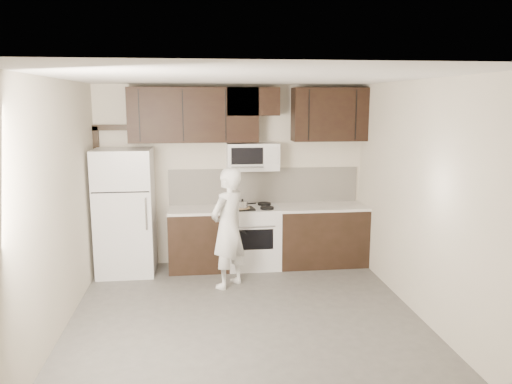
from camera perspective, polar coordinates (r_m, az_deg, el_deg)
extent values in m
plane|color=#53514E|center=(5.80, -1.07, -14.73)|extent=(4.50, 4.50, 0.00)
plane|color=beige|center=(7.57, -2.81, 1.94)|extent=(4.00, 0.00, 4.00)
plane|color=white|center=(5.25, -1.17, 12.99)|extent=(4.50, 4.50, 0.00)
cube|color=black|center=(7.45, -6.55, -5.47)|extent=(0.87, 0.62, 0.87)
cube|color=black|center=(7.67, 7.49, -5.01)|extent=(1.32, 0.62, 0.87)
cube|color=white|center=(7.33, -6.62, -2.05)|extent=(0.87, 0.64, 0.04)
cube|color=white|center=(7.57, 7.57, -1.69)|extent=(1.32, 0.64, 0.04)
cube|color=silver|center=(7.49, -0.28, -5.23)|extent=(0.76, 0.62, 0.89)
cube|color=silver|center=(7.38, -0.28, -1.82)|extent=(0.76, 0.62, 0.02)
cube|color=black|center=(7.18, 0.00, -5.46)|extent=(0.50, 0.01, 0.30)
cylinder|color=silver|center=(7.09, 0.03, -3.98)|extent=(0.55, 0.02, 0.02)
cylinder|color=black|center=(7.21, -1.57, -1.92)|extent=(0.20, 0.20, 0.03)
cylinder|color=black|center=(7.25, 1.27, -1.85)|extent=(0.20, 0.20, 0.03)
cylinder|color=black|center=(7.50, -1.78, -1.43)|extent=(0.20, 0.20, 0.03)
cylinder|color=black|center=(7.54, 0.95, -1.36)|extent=(0.20, 0.20, 0.03)
cube|color=silver|center=(7.64, 0.95, 0.74)|extent=(2.90, 0.02, 0.54)
cube|color=black|center=(7.30, -7.13, 8.73)|extent=(1.85, 0.35, 0.78)
cube|color=black|center=(7.56, 8.38, 8.76)|extent=(1.10, 0.35, 0.78)
cube|color=black|center=(7.34, -0.41, 10.31)|extent=(0.76, 0.35, 0.40)
cube|color=silver|center=(7.37, -0.39, 4.08)|extent=(0.76, 0.38, 0.40)
cube|color=black|center=(7.17, -1.01, 4.13)|extent=(0.46, 0.01, 0.24)
cube|color=silver|center=(7.21, 1.84, 4.17)|extent=(0.18, 0.01, 0.24)
cylinder|color=silver|center=(7.16, -0.99, 2.84)|extent=(0.46, 0.02, 0.02)
cube|color=silver|center=(7.36, -14.72, -2.21)|extent=(0.80, 0.72, 1.80)
cube|color=black|center=(6.94, -15.25, -0.04)|extent=(0.77, 0.01, 0.02)
cylinder|color=silver|center=(6.93, -12.46, -2.46)|extent=(0.03, 0.03, 0.45)
cube|color=black|center=(7.70, -17.47, -0.65)|extent=(0.08, 0.08, 2.10)
cube|color=black|center=(7.55, -16.32, 7.08)|extent=(0.50, 0.08, 0.08)
cylinder|color=silver|center=(7.20, -1.57, -1.54)|extent=(0.17, 0.17, 0.13)
sphere|color=black|center=(7.18, -1.57, -0.93)|extent=(0.03, 0.03, 0.03)
cylinder|color=black|center=(7.23, -0.60, -1.34)|extent=(0.16, 0.05, 0.02)
cube|color=black|center=(7.22, -1.64, -1.94)|extent=(0.39, 0.31, 0.02)
cylinder|color=beige|center=(7.22, -1.64, -1.80)|extent=(0.27, 0.27, 0.02)
imported|color=white|center=(6.61, -3.22, -4.14)|extent=(0.68, 0.69, 1.61)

